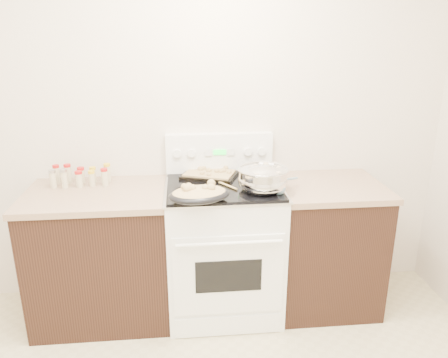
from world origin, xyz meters
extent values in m
cube|color=beige|center=(0.00, 1.77, 1.35)|extent=(4.00, 0.05, 2.70)
cube|color=black|center=(-0.48, 1.43, 0.44)|extent=(0.90, 0.64, 0.88)
cube|color=brown|center=(-0.48, 1.43, 0.90)|extent=(0.93, 0.67, 0.04)
cube|color=black|center=(1.08, 1.43, 0.44)|extent=(0.70, 0.64, 0.88)
cube|color=brown|center=(1.08, 1.43, 0.90)|extent=(0.73, 0.67, 0.04)
cube|color=white|center=(0.35, 1.42, 0.46)|extent=(0.76, 0.66, 0.92)
cube|color=white|center=(0.35, 1.08, 0.45)|extent=(0.70, 0.01, 0.55)
cube|color=black|center=(0.35, 1.08, 0.46)|extent=(0.42, 0.01, 0.22)
cylinder|color=white|center=(0.35, 1.04, 0.70)|extent=(0.65, 0.02, 0.02)
cube|color=white|center=(0.35, 1.09, 0.08)|extent=(0.70, 0.01, 0.14)
cube|color=silver|center=(0.35, 1.42, 0.93)|extent=(0.78, 0.68, 0.01)
cube|color=black|center=(0.35, 1.42, 0.94)|extent=(0.74, 0.64, 0.01)
cube|color=white|center=(0.35, 1.72, 1.08)|extent=(0.76, 0.07, 0.28)
cylinder|color=white|center=(0.05, 1.67, 1.10)|extent=(0.06, 0.02, 0.06)
cylinder|color=white|center=(0.15, 1.67, 1.10)|extent=(0.06, 0.02, 0.06)
cylinder|color=white|center=(0.55, 1.67, 1.10)|extent=(0.06, 0.02, 0.06)
cylinder|color=white|center=(0.65, 1.67, 1.10)|extent=(0.06, 0.02, 0.06)
cube|color=#19E533|center=(0.35, 1.67, 1.10)|extent=(0.09, 0.00, 0.04)
cube|color=silver|center=(0.27, 1.67, 1.10)|extent=(0.05, 0.00, 0.05)
cube|color=silver|center=(0.43, 1.67, 1.10)|extent=(0.05, 0.00, 0.05)
ellipsoid|color=silver|center=(0.59, 1.29, 1.01)|extent=(0.35, 0.35, 0.19)
cylinder|color=silver|center=(0.59, 1.29, 0.95)|extent=(0.17, 0.17, 0.01)
torus|color=silver|center=(0.59, 1.29, 1.08)|extent=(0.33, 0.33, 0.02)
cylinder|color=silver|center=(0.59, 1.29, 1.03)|extent=(0.30, 0.30, 0.11)
cylinder|color=olive|center=(0.59, 1.29, 1.07)|extent=(0.29, 0.29, 0.00)
cube|color=#C8B493|center=(0.53, 1.35, 1.08)|extent=(0.03, 0.03, 0.02)
cube|color=#C8B493|center=(0.58, 1.35, 1.08)|extent=(0.03, 0.03, 0.02)
cube|color=#C8B493|center=(0.70, 1.34, 1.08)|extent=(0.02, 0.02, 0.02)
cube|color=#C8B493|center=(0.54, 1.31, 1.08)|extent=(0.03, 0.03, 0.02)
cube|color=#C8B493|center=(0.52, 1.29, 1.08)|extent=(0.03, 0.03, 0.02)
cube|color=#C8B493|center=(0.56, 1.39, 1.08)|extent=(0.03, 0.03, 0.02)
cube|color=#C8B493|center=(0.67, 1.21, 1.08)|extent=(0.03, 0.03, 0.02)
cube|color=#C8B493|center=(0.57, 1.33, 1.08)|extent=(0.03, 0.03, 0.02)
cube|color=#C8B493|center=(0.53, 1.19, 1.08)|extent=(0.03, 0.03, 0.02)
cube|color=#C8B493|center=(0.61, 1.34, 1.08)|extent=(0.03, 0.03, 0.02)
cube|color=#C8B493|center=(0.63, 1.41, 1.08)|extent=(0.03, 0.03, 0.02)
cube|color=#C8B493|center=(0.57, 1.36, 1.08)|extent=(0.02, 0.02, 0.02)
ellipsoid|color=black|center=(0.18, 1.14, 0.98)|extent=(0.42, 0.33, 0.08)
ellipsoid|color=tan|center=(0.18, 1.14, 1.00)|extent=(0.37, 0.30, 0.06)
sphere|color=tan|center=(0.12, 1.17, 1.03)|extent=(0.04, 0.04, 0.04)
sphere|color=tan|center=(0.25, 1.13, 1.03)|extent=(0.05, 0.05, 0.05)
sphere|color=tan|center=(0.26, 1.21, 1.03)|extent=(0.05, 0.05, 0.05)
sphere|color=tan|center=(0.14, 1.14, 1.03)|extent=(0.05, 0.05, 0.05)
sphere|color=tan|center=(0.11, 1.12, 1.03)|extent=(0.05, 0.05, 0.05)
sphere|color=tan|center=(0.11, 1.13, 1.03)|extent=(0.05, 0.05, 0.05)
sphere|color=tan|center=(0.21, 1.14, 1.03)|extent=(0.04, 0.04, 0.04)
sphere|color=tan|center=(0.09, 1.17, 1.03)|extent=(0.04, 0.04, 0.04)
cube|color=black|center=(0.27, 1.60, 0.95)|extent=(0.43, 0.37, 0.02)
cube|color=tan|center=(0.27, 1.60, 0.97)|extent=(0.38, 0.32, 0.02)
sphere|color=tan|center=(0.41, 1.57, 0.98)|extent=(0.03, 0.03, 0.03)
sphere|color=tan|center=(0.26, 1.53, 0.98)|extent=(0.03, 0.03, 0.03)
sphere|color=tan|center=(0.37, 1.61, 0.98)|extent=(0.04, 0.04, 0.04)
sphere|color=tan|center=(0.35, 1.60, 0.98)|extent=(0.03, 0.03, 0.03)
sphere|color=tan|center=(0.22, 1.57, 0.98)|extent=(0.03, 0.03, 0.03)
sphere|color=tan|center=(0.21, 1.66, 0.98)|extent=(0.04, 0.04, 0.04)
sphere|color=tan|center=(0.32, 1.60, 0.98)|extent=(0.03, 0.03, 0.03)
sphere|color=tan|center=(0.27, 1.62, 0.98)|extent=(0.04, 0.04, 0.04)
sphere|color=tan|center=(0.23, 1.68, 0.98)|extent=(0.04, 0.04, 0.04)
sphere|color=tan|center=(0.39, 1.68, 0.98)|extent=(0.04, 0.04, 0.04)
cylinder|color=tan|center=(0.36, 1.40, 0.95)|extent=(0.14, 0.20, 0.01)
sphere|color=tan|center=(0.30, 1.31, 0.96)|extent=(0.04, 0.04, 0.04)
sphere|color=#779BB2|center=(0.68, 1.22, 0.98)|extent=(0.09, 0.09, 0.09)
cylinder|color=#779BB2|center=(0.75, 1.31, 1.01)|extent=(0.20, 0.23, 0.08)
cylinder|color=#BFB28C|center=(-0.77, 1.62, 0.98)|extent=(0.04, 0.04, 0.11)
cylinder|color=#B21414|center=(-0.77, 1.62, 1.04)|extent=(0.04, 0.04, 0.02)
cylinder|color=#BFB28C|center=(-0.70, 1.64, 0.98)|extent=(0.05, 0.05, 0.11)
cylinder|color=#B21414|center=(-0.70, 1.64, 1.04)|extent=(0.05, 0.05, 0.02)
cylinder|color=#BFB28C|center=(-0.61, 1.63, 0.97)|extent=(0.05, 0.05, 0.09)
cylinder|color=#B21414|center=(-0.61, 1.63, 1.02)|extent=(0.05, 0.05, 0.02)
cylinder|color=#BFB28C|center=(-0.53, 1.63, 0.97)|extent=(0.04, 0.04, 0.09)
cylinder|color=gold|center=(-0.53, 1.63, 1.02)|extent=(0.04, 0.04, 0.02)
cylinder|color=#BFB28C|center=(-0.43, 1.63, 0.98)|extent=(0.04, 0.04, 0.11)
cylinder|color=gold|center=(-0.43, 1.63, 1.04)|extent=(0.05, 0.05, 0.02)
cylinder|color=#BFB28C|center=(-0.77, 1.54, 0.97)|extent=(0.04, 0.04, 0.11)
cylinder|color=#B2B2B7|center=(-0.77, 1.54, 1.04)|extent=(0.05, 0.05, 0.02)
cylinder|color=#BFB28C|center=(-0.70, 1.53, 0.98)|extent=(0.04, 0.04, 0.11)
cylinder|color=#B2B2B7|center=(-0.70, 1.53, 1.04)|extent=(0.04, 0.04, 0.02)
cylinder|color=#BFB28C|center=(-0.61, 1.54, 0.97)|extent=(0.05, 0.05, 0.09)
cylinder|color=#B21414|center=(-0.61, 1.54, 1.02)|extent=(0.05, 0.05, 0.02)
cylinder|color=#BFB28C|center=(-0.52, 1.54, 0.97)|extent=(0.04, 0.04, 0.09)
cylinder|color=gold|center=(-0.52, 1.54, 1.02)|extent=(0.04, 0.04, 0.02)
cylinder|color=#BFB28C|center=(-0.44, 1.54, 0.97)|extent=(0.04, 0.04, 0.10)
cylinder|color=#B21414|center=(-0.44, 1.54, 1.03)|extent=(0.05, 0.05, 0.02)
camera|label=1|loc=(0.08, -1.30, 1.91)|focal=35.00mm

